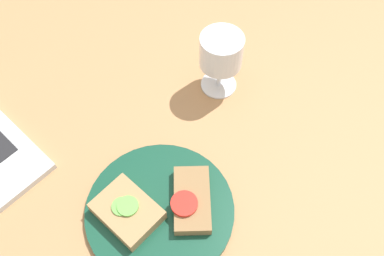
# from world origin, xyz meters

# --- Properties ---
(wooden_table) EXTENTS (1.40, 1.40, 0.03)m
(wooden_table) POSITION_xyz_m (0.00, 0.00, 0.01)
(wooden_table) COLOR #B27F51
(wooden_table) RESTS_ON ground
(plate) EXTENTS (0.25, 0.25, 0.01)m
(plate) POSITION_xyz_m (-0.05, -0.07, 0.04)
(plate) COLOR #144733
(plate) RESTS_ON wooden_table
(sandwich_with_cucumber) EXTENTS (0.08, 0.11, 0.03)m
(sandwich_with_cucumber) POSITION_xyz_m (-0.09, -0.04, 0.05)
(sandwich_with_cucumber) COLOR #A88456
(sandwich_with_cucumber) RESTS_ON plate
(sandwich_with_tomato) EXTENTS (0.13, 0.13, 0.03)m
(sandwich_with_tomato) POSITION_xyz_m (-0.00, -0.10, 0.05)
(sandwich_with_tomato) COLOR #937047
(sandwich_with_tomato) RESTS_ON plate
(wine_glass) EXTENTS (0.08, 0.08, 0.13)m
(wine_glass) POSITION_xyz_m (0.23, 0.04, 0.13)
(wine_glass) COLOR white
(wine_glass) RESTS_ON wooden_table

